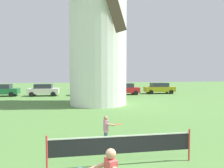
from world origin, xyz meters
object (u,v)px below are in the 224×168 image
at_px(windmill, 98,20).
at_px(parked_car_black, 88,89).
at_px(parked_car_cream, 44,90).
at_px(parked_car_mustard, 159,88).
at_px(tennis_net, 122,145).
at_px(parked_car_green, 1,90).
at_px(player_far, 106,128).
at_px(parked_car_red, 125,89).

relative_size(windmill, parked_car_black, 3.85).
distance_m(parked_car_cream, parked_car_mustard, 16.05).
distance_m(tennis_net, parked_car_black, 21.43).
relative_size(windmill, parked_car_green, 3.93).
distance_m(windmill, parked_car_mustard, 14.78).
relative_size(windmill, parked_car_cream, 4.33).
relative_size(parked_car_green, parked_car_cream, 1.10).
bearing_deg(player_far, parked_car_black, 89.66).
bearing_deg(parked_car_red, parked_car_cream, 179.23).
bearing_deg(tennis_net, player_far, 96.84).
relative_size(tennis_net, parked_car_cream, 1.22).
relative_size(tennis_net, parked_car_red, 1.22).
distance_m(tennis_net, parked_car_red, 21.77).
relative_size(parked_car_green, parked_car_black, 0.98).
xyz_separation_m(player_far, parked_car_cream, (-5.62, 19.36, 0.11)).
height_order(windmill, parked_car_green, windmill).
height_order(parked_car_green, parked_car_mustard, same).
relative_size(tennis_net, parked_car_mustard, 1.08).
height_order(player_far, parked_car_red, parked_car_red).
height_order(windmill, parked_car_red, windmill).
height_order(player_far, parked_car_black, parked_car_black).
bearing_deg(windmill, parked_car_mustard, 41.59).
xyz_separation_m(parked_car_green, parked_car_mustard, (21.34, 0.00, 0.00)).
relative_size(parked_car_green, parked_car_mustard, 0.97).
xyz_separation_m(windmill, parked_car_cream, (-6.37, 8.14, -7.13)).
distance_m(tennis_net, parked_car_mustard, 24.06).
height_order(parked_car_cream, parked_car_black, same).
height_order(tennis_net, parked_car_mustard, parked_car_mustard).
xyz_separation_m(parked_car_cream, parked_car_black, (5.74, 0.09, 0.00)).
relative_size(parked_car_cream, parked_car_mustard, 0.88).
bearing_deg(parked_car_cream, tennis_net, -74.64).
height_order(tennis_net, parked_car_red, parked_car_red).
xyz_separation_m(tennis_net, parked_car_red, (4.97, 21.20, 0.13)).
height_order(tennis_net, parked_car_black, parked_car_black).
xyz_separation_m(parked_car_green, parked_car_black, (11.03, -0.37, 0.00)).
bearing_deg(parked_car_mustard, parked_car_green, -180.00).
distance_m(parked_car_green, parked_car_cream, 5.32).
relative_size(player_far, parked_car_red, 0.32).
distance_m(tennis_net, parked_car_green, 24.49).
bearing_deg(player_far, parked_car_mustard, 62.25).
height_order(windmill, tennis_net, windmill).
relative_size(parked_car_black, parked_car_red, 1.12).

